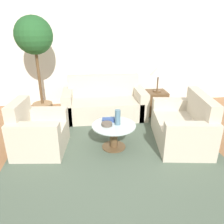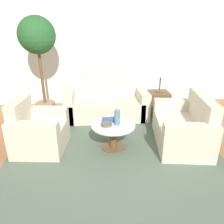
% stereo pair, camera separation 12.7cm
% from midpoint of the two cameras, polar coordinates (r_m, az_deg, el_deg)
% --- Properties ---
extents(ground_plane, '(14.00, 14.00, 0.00)m').
position_cam_midpoint_polar(ground_plane, '(3.23, 2.40, -15.39)').
color(ground_plane, '#8E603D').
extents(wall_back, '(10.00, 0.06, 2.60)m').
position_cam_midpoint_polar(wall_back, '(5.64, -1.28, 15.32)').
color(wall_back, white).
rests_on(wall_back, ground_plane).
extents(rug, '(3.40, 3.63, 0.01)m').
position_cam_midpoint_polar(rug, '(3.78, 1.29, -9.12)').
color(rug, '#4C5B4C').
rests_on(rug, ground_plane).
extents(sofa_main, '(1.80, 0.85, 0.89)m').
position_cam_midpoint_polar(sofa_main, '(4.92, -0.80, 2.15)').
color(sofa_main, beige).
rests_on(sofa_main, ground_plane).
extents(armchair, '(0.87, 0.91, 0.85)m').
position_cam_midpoint_polar(armchair, '(3.81, -18.05, -5.18)').
color(armchair, beige).
rests_on(armchair, ground_plane).
extents(loveseat, '(0.99, 1.42, 0.87)m').
position_cam_midpoint_polar(loveseat, '(4.00, 19.41, -4.02)').
color(loveseat, beige).
rests_on(loveseat, ground_plane).
extents(coffee_table, '(0.73, 0.73, 0.42)m').
position_cam_midpoint_polar(coffee_table, '(3.65, 1.33, -5.51)').
color(coffee_table, brown).
rests_on(coffee_table, ground_plane).
extents(side_table, '(0.44, 0.44, 0.53)m').
position_cam_midpoint_polar(side_table, '(5.15, 12.70, 2.29)').
color(side_table, brown).
rests_on(side_table, ground_plane).
extents(table_lamp, '(0.37, 0.37, 0.58)m').
position_cam_midpoint_polar(table_lamp, '(4.96, 13.41, 10.20)').
color(table_lamp, brown).
rests_on(table_lamp, side_table).
extents(potted_plant, '(0.76, 0.76, 2.13)m').
position_cam_midpoint_polar(potted_plant, '(4.92, -18.05, 16.37)').
color(potted_plant, '#93704C').
rests_on(potted_plant, ground_plane).
extents(vase, '(0.09, 0.09, 0.25)m').
position_cam_midpoint_polar(vase, '(3.55, 2.37, -1.42)').
color(vase, slate).
rests_on(vase, coffee_table).
extents(bowl, '(0.18, 0.18, 0.05)m').
position_cam_midpoint_polar(bowl, '(3.56, -0.49, -3.16)').
color(bowl, brown).
rests_on(bowl, coffee_table).
extents(book_stack, '(0.22, 0.13, 0.05)m').
position_cam_midpoint_polar(book_stack, '(3.71, 0.03, -2.05)').
color(book_stack, '#334C8C').
rests_on(book_stack, coffee_table).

